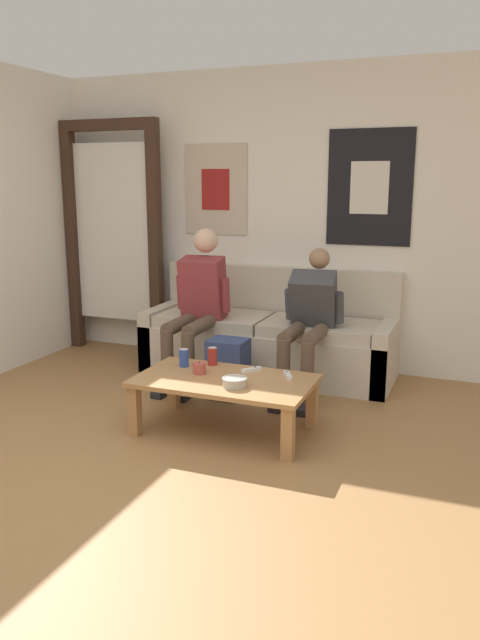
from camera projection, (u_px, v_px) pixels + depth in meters
ground_plane at (91, 510)px, 3.12m from camera, size 18.00×18.00×0.00m
wall_back at (275, 220)px, 5.45m from camera, size 10.00×0.07×2.55m
door_frame at (113, 226)px, 5.81m from camera, size 1.00×0.10×2.15m
couch at (269, 339)px, 5.30m from camera, size 2.10×0.74×0.88m
coffee_table at (225, 386)px, 4.05m from camera, size 1.15×0.65×0.36m
person_seated_adult at (198, 301)px, 5.02m from camera, size 0.47×0.83×1.23m
person_seated_teen at (309, 317)px, 4.74m from camera, size 0.47×0.89×1.10m
backpack at (228, 370)px, 4.71m from camera, size 0.29×0.27×0.45m
ceramic_bowl at (235, 381)px, 3.87m from camera, size 0.16×0.16×0.06m
pillar_candle at (199, 368)px, 4.13m from camera, size 0.09×0.09×0.09m
drink_can_blue at (184, 358)px, 4.28m from camera, size 0.07×0.07×0.12m
drink_can_red at (212, 356)px, 4.32m from camera, size 0.07×0.07×0.12m
game_controller_near_left at (288, 375)px, 4.07m from camera, size 0.10×0.14×0.03m
game_controller_near_right at (251, 370)px, 4.18m from camera, size 0.12×0.13×0.03m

